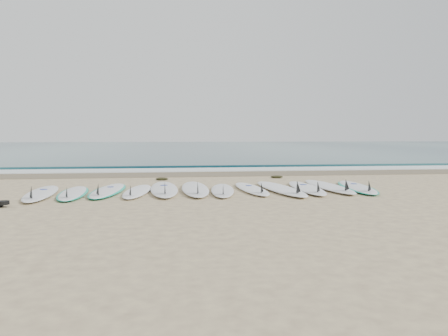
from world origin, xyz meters
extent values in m
plane|color=tan|center=(0.00, 0.00, 0.00)|extent=(120.00, 120.00, 0.00)
cube|color=#1B4A53|center=(0.00, 32.50, 0.01)|extent=(120.00, 55.00, 0.03)
cube|color=brown|center=(0.00, 4.10, 0.01)|extent=(120.00, 1.80, 0.01)
cube|color=silver|center=(0.00, 5.50, 0.02)|extent=(120.00, 1.40, 0.04)
cube|color=#1B4A53|center=(0.00, 7.00, 0.05)|extent=(120.00, 1.00, 0.10)
ellipsoid|color=white|center=(-3.42, -0.15, 0.04)|extent=(0.78, 2.64, 0.08)
cone|color=black|center=(-3.33, -1.10, 0.20)|extent=(0.24, 0.30, 0.28)
cylinder|color=navy|center=(-3.44, 0.09, 0.09)|extent=(0.16, 0.16, 0.01)
ellipsoid|color=silver|center=(-2.79, -0.16, 0.04)|extent=(0.65, 2.33, 0.07)
ellipsoid|color=#0DB38F|center=(-2.79, -0.16, 0.03)|extent=(0.73, 2.35, 0.05)
cone|color=black|center=(-2.73, -1.00, 0.17)|extent=(0.21, 0.26, 0.24)
ellipsoid|color=white|center=(-2.14, 0.14, 0.04)|extent=(0.70, 2.55, 0.08)
ellipsoid|color=#0DB38F|center=(-2.14, 0.14, 0.04)|extent=(0.79, 2.58, 0.06)
cone|color=black|center=(-2.20, -0.78, 0.19)|extent=(0.23, 0.28, 0.27)
cylinder|color=navy|center=(-2.12, 0.38, 0.09)|extent=(0.16, 0.16, 0.01)
ellipsoid|color=white|center=(-1.51, -0.05, 0.04)|extent=(0.68, 2.34, 0.07)
cone|color=black|center=(-1.58, -0.89, 0.17)|extent=(0.22, 0.26, 0.25)
ellipsoid|color=silver|center=(-0.95, 0.20, 0.05)|extent=(0.67, 2.85, 0.09)
cone|color=black|center=(-0.92, -0.84, 0.21)|extent=(0.25, 0.31, 0.30)
cylinder|color=navy|center=(-0.96, 0.47, 0.10)|extent=(0.17, 0.17, 0.01)
ellipsoid|color=white|center=(-0.28, 0.16, 0.05)|extent=(0.60, 2.79, 0.09)
cone|color=black|center=(-0.28, -0.86, 0.21)|extent=(0.24, 0.30, 0.30)
ellipsoid|color=white|center=(0.30, -0.11, 0.04)|extent=(0.73, 2.38, 0.08)
cone|color=black|center=(0.21, -0.96, 0.18)|extent=(0.22, 0.27, 0.25)
ellipsoid|color=white|center=(0.95, 0.05, 0.04)|extent=(0.63, 2.42, 0.08)
cone|color=black|center=(1.00, -0.83, 0.18)|extent=(0.22, 0.27, 0.26)
cylinder|color=navy|center=(0.94, 0.28, 0.08)|extent=(0.15, 0.15, 0.01)
ellipsoid|color=white|center=(1.58, -0.06, 0.05)|extent=(0.83, 2.86, 0.09)
cone|color=black|center=(1.67, -1.09, 0.21)|extent=(0.26, 0.32, 0.30)
ellipsoid|color=white|center=(2.19, 0.02, 0.04)|extent=(0.70, 2.63, 0.08)
cone|color=black|center=(2.14, -0.93, 0.20)|extent=(0.24, 0.29, 0.28)
cylinder|color=navy|center=(2.21, 0.27, 0.09)|extent=(0.16, 0.16, 0.01)
ellipsoid|color=white|center=(2.77, 0.19, 0.05)|extent=(0.61, 2.76, 0.09)
cone|color=black|center=(2.78, -0.81, 0.21)|extent=(0.24, 0.30, 0.29)
ellipsoid|color=white|center=(3.39, 0.03, 0.04)|extent=(0.93, 2.61, 0.08)
ellipsoid|color=#0DB38F|center=(3.39, 0.03, 0.04)|extent=(1.03, 2.65, 0.06)
cone|color=black|center=(3.24, -0.89, 0.19)|extent=(0.26, 0.30, 0.27)
cylinder|color=navy|center=(3.43, 0.28, 0.09)|extent=(0.17, 0.17, 0.01)
ellipsoid|color=black|center=(-1.03, 2.50, 0.03)|extent=(0.34, 0.27, 0.07)
ellipsoid|color=black|center=(2.19, 2.67, 0.03)|extent=(0.36, 0.28, 0.07)
cylinder|color=black|center=(-3.64, -1.62, 0.08)|extent=(0.20, 0.20, 0.06)
camera|label=1|loc=(-0.84, -9.35, 1.24)|focal=35.00mm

